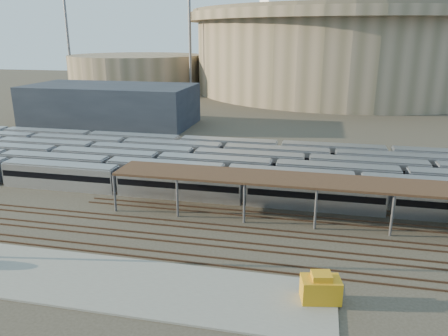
% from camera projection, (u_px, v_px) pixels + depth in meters
% --- Properties ---
extents(ground, '(420.00, 420.00, 0.00)m').
position_uv_depth(ground, '(170.00, 220.00, 54.69)').
color(ground, '#383026').
rests_on(ground, ground).
extents(apron, '(50.00, 9.00, 0.20)m').
position_uv_depth(apron, '(69.00, 277.00, 41.69)').
color(apron, gray).
rests_on(apron, ground).
extents(subway_trains, '(128.13, 23.90, 3.60)m').
position_uv_depth(subway_trains, '(202.00, 165.00, 71.60)').
color(subway_trains, silver).
rests_on(subway_trains, ground).
extents(inspection_shed, '(60.30, 6.00, 5.30)m').
position_uv_depth(inspection_shed, '(354.00, 185.00, 52.43)').
color(inspection_shed, '#5E5D62').
rests_on(inspection_shed, ground).
extents(empty_tracks, '(170.00, 9.62, 0.18)m').
position_uv_depth(empty_tracks, '(156.00, 237.00, 50.00)').
color(empty_tracks, '#4C3323').
rests_on(empty_tracks, ground).
extents(stadium, '(124.00, 124.00, 32.50)m').
position_uv_depth(stadium, '(343.00, 49.00, 175.38)').
color(stadium, gray).
rests_on(stadium, ground).
extents(secondary_arena, '(56.00, 56.00, 14.00)m').
position_uv_depth(secondary_arena, '(137.00, 72.00, 186.35)').
color(secondary_arena, gray).
rests_on(secondary_arena, ground).
extents(service_building, '(42.00, 20.00, 10.00)m').
position_uv_depth(service_building, '(111.00, 105.00, 111.78)').
color(service_building, '#1E232D').
rests_on(service_building, ground).
extents(floodlight_0, '(4.00, 1.00, 38.40)m').
position_uv_depth(floodlight_0, '(190.00, 39.00, 157.49)').
color(floodlight_0, '#5E5D62').
rests_on(floodlight_0, ground).
extents(floodlight_1, '(4.00, 1.00, 38.40)m').
position_uv_depth(floodlight_1, '(68.00, 38.00, 178.16)').
color(floodlight_1, '#5E5D62').
rests_on(floodlight_1, ground).
extents(floodlight_3, '(4.00, 1.00, 38.40)m').
position_uv_depth(floodlight_3, '(263.00, 38.00, 200.03)').
color(floodlight_3, '#5E5D62').
rests_on(floodlight_3, ground).
extents(yellow_equipment, '(3.68, 2.70, 2.08)m').
position_uv_depth(yellow_equipment, '(321.00, 289.00, 37.63)').
color(yellow_equipment, '#C58412').
rests_on(yellow_equipment, apron).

